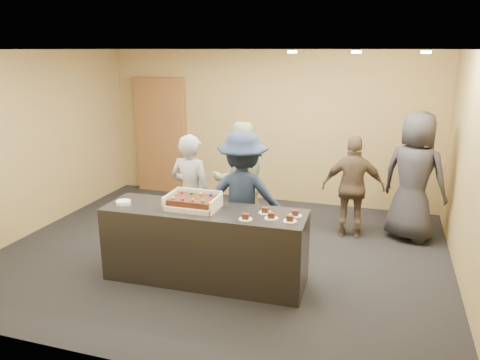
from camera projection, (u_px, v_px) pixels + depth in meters
The scene contains 17 objects.
room at pixel (221, 157), 6.10m from camera, with size 6.04×6.00×2.70m.
serving_counter at pixel (205, 245), 5.58m from camera, with size 2.40×0.70×0.90m, color black.
storage_cabinet at pixel (161, 135), 8.99m from camera, with size 1.00×0.15×2.19m, color brown.
cake_box at pixel (194, 204), 5.51m from camera, with size 0.61×0.42×0.18m.
sheet_cake at pixel (193, 200), 5.47m from camera, with size 0.51×0.35×0.11m.
plate_stack at pixel (123, 202), 5.64m from camera, with size 0.17×0.17×0.04m, color white.
slice_a at pixel (246, 217), 5.13m from camera, with size 0.15×0.15×0.07m.
slice_b at pixel (265, 211), 5.33m from camera, with size 0.15×0.15×0.07m.
slice_c at pixel (271, 217), 5.16m from camera, with size 0.15×0.15×0.07m.
slice_d at pixel (295, 214), 5.24m from camera, with size 0.15×0.15×0.07m.
slice_e at pixel (290, 219), 5.07m from camera, with size 0.15×0.15×0.07m.
person_server_grey at pixel (191, 194), 6.28m from camera, with size 0.60×0.39×1.64m, color gray.
person_sage_man at pixel (240, 180), 6.86m from camera, with size 0.83×0.65×1.71m, color #8EA178.
person_navy_man at pixel (243, 198), 5.96m from camera, with size 1.12×0.65×1.74m, color #1A253E.
person_brown_extra at pixel (353, 187), 6.81m from camera, with size 0.89×0.37×1.52m, color #4F3E2F.
person_dark_suit at pixel (414, 177), 6.68m from camera, with size 0.92×0.60×1.88m, color #29282E.
ceiling_spotlights at pixel (356, 52), 5.73m from camera, with size 1.72×0.12×0.03m.
Camera 1 is at (2.04, -5.60, 2.71)m, focal length 35.00 mm.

